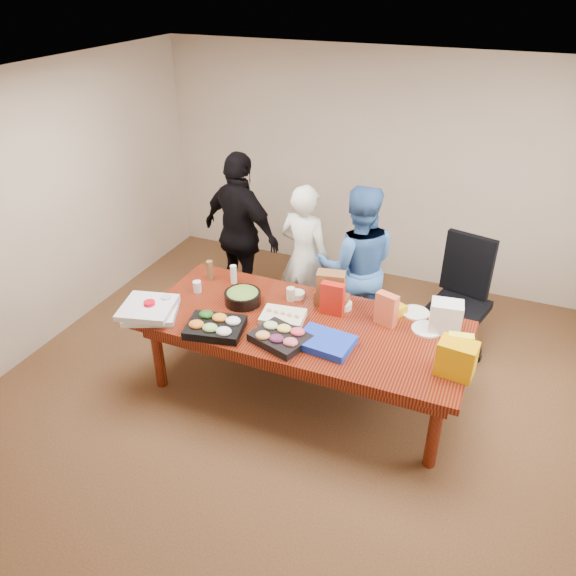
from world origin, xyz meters
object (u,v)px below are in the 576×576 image
at_px(sheet_cake, 283,317).
at_px(person_right, 357,267).
at_px(conference_table, 304,357).
at_px(office_chair, 460,303).
at_px(salad_bowl, 243,298).
at_px(person_center, 304,258).

bearing_deg(sheet_cake, person_right, 63.04).
xyz_separation_m(conference_table, sheet_cake, (-0.18, -0.04, 0.41)).
height_order(person_right, sheet_cake, person_right).
relative_size(office_chair, salad_bowl, 3.44).
xyz_separation_m(conference_table, person_center, (-0.41, 1.06, 0.42)).
xyz_separation_m(office_chair, person_center, (-1.60, -0.08, 0.22)).
bearing_deg(office_chair, person_right, -157.70).
distance_m(office_chair, person_right, 1.06).
bearing_deg(salad_bowl, person_center, 76.98).
xyz_separation_m(person_center, sheet_cake, (0.23, -1.10, -0.01)).
height_order(person_center, person_right, person_right).
height_order(office_chair, person_center, person_center).
bearing_deg(person_right, sheet_cake, 50.63).
height_order(person_right, salad_bowl, person_right).
relative_size(person_center, sheet_cake, 4.31).
bearing_deg(person_center, person_right, -175.32).
xyz_separation_m(office_chair, sheet_cake, (-1.37, -1.18, 0.20)).
relative_size(office_chair, person_right, 0.68).
distance_m(person_right, salad_bowl, 1.21).
distance_m(conference_table, salad_bowl, 0.77).
bearing_deg(salad_bowl, conference_table, -7.74).
bearing_deg(sheet_cake, office_chair, 32.75).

